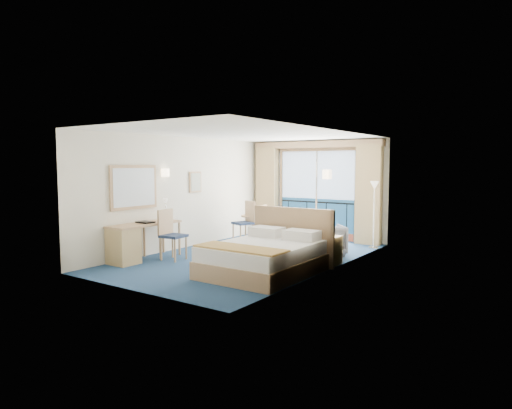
% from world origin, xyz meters
% --- Properties ---
extents(floor, '(6.50, 6.50, 0.00)m').
position_xyz_m(floor, '(0.00, 0.00, 0.00)').
color(floor, navy).
rests_on(floor, ground).
extents(room_walls, '(4.04, 6.54, 2.72)m').
position_xyz_m(room_walls, '(0.00, 0.00, 1.78)').
color(room_walls, beige).
rests_on(room_walls, ground).
extents(balcony_door, '(2.36, 0.03, 2.52)m').
position_xyz_m(balcony_door, '(-0.01, 3.22, 1.14)').
color(balcony_door, navy).
rests_on(balcony_door, room_walls).
extents(curtain_left, '(0.65, 0.22, 2.55)m').
position_xyz_m(curtain_left, '(-1.55, 3.07, 1.28)').
color(curtain_left, tan).
rests_on(curtain_left, room_walls).
extents(curtain_right, '(0.65, 0.22, 2.55)m').
position_xyz_m(curtain_right, '(1.55, 3.07, 1.28)').
color(curtain_right, tan).
rests_on(curtain_right, room_walls).
extents(pelmet, '(3.80, 0.25, 0.18)m').
position_xyz_m(pelmet, '(0.00, 3.10, 2.58)').
color(pelmet, tan).
rests_on(pelmet, room_walls).
extents(mirror, '(0.05, 1.25, 0.95)m').
position_xyz_m(mirror, '(-1.97, -1.50, 1.55)').
color(mirror, tan).
rests_on(mirror, room_walls).
extents(wall_print, '(0.04, 0.42, 0.52)m').
position_xyz_m(wall_print, '(-1.97, 0.45, 1.60)').
color(wall_print, tan).
rests_on(wall_print, room_walls).
extents(sconce_left, '(0.18, 0.18, 0.18)m').
position_xyz_m(sconce_left, '(-1.94, -0.60, 1.85)').
color(sconce_left, beige).
rests_on(sconce_left, room_walls).
extents(sconce_right, '(0.18, 0.18, 0.18)m').
position_xyz_m(sconce_right, '(1.94, -0.15, 1.85)').
color(sconce_right, beige).
rests_on(sconce_right, room_walls).
extents(bed, '(1.85, 2.20, 1.16)m').
position_xyz_m(bed, '(1.13, -1.07, 0.33)').
color(bed, tan).
rests_on(bed, ground).
extents(nightstand, '(0.45, 0.43, 0.59)m').
position_xyz_m(nightstand, '(1.76, 0.34, 0.29)').
color(nightstand, tan).
rests_on(nightstand, ground).
extents(phone, '(0.18, 0.15, 0.07)m').
position_xyz_m(phone, '(1.79, 0.33, 0.62)').
color(phone, silver).
rests_on(phone, nightstand).
extents(armchair, '(1.04, 1.04, 0.68)m').
position_xyz_m(armchair, '(1.30, 1.23, 0.34)').
color(armchair, '#4D515E').
rests_on(armchair, ground).
extents(floor_lamp, '(0.23, 0.23, 1.64)m').
position_xyz_m(floor_lamp, '(1.88, 2.57, 1.24)').
color(floor_lamp, silver).
rests_on(floor_lamp, ground).
extents(desk, '(0.57, 1.67, 0.78)m').
position_xyz_m(desk, '(-1.70, -1.91, 0.43)').
color(desk, tan).
rests_on(desk, ground).
extents(desk_chair, '(0.51, 0.50, 1.08)m').
position_xyz_m(desk_chair, '(-1.25, -1.16, 0.61)').
color(desk_chair, '#1F2C48').
rests_on(desk_chair, ground).
extents(folder, '(0.35, 0.27, 0.03)m').
position_xyz_m(folder, '(-1.72, -1.42, 0.80)').
color(folder, black).
rests_on(folder, desk).
extents(desk_lamp, '(0.12, 0.12, 0.46)m').
position_xyz_m(desk_lamp, '(-1.77, -0.78, 1.13)').
color(desk_lamp, silver).
rests_on(desk_lamp, desk).
extents(round_table, '(0.75, 0.75, 0.68)m').
position_xyz_m(round_table, '(-1.19, 1.94, 0.51)').
color(round_table, tan).
rests_on(round_table, ground).
extents(table_chair_a, '(0.45, 0.44, 0.96)m').
position_xyz_m(table_chair_a, '(-0.82, 1.91, 0.54)').
color(table_chair_a, '#1F2C48').
rests_on(table_chair_a, ground).
extents(table_chair_b, '(0.61, 0.62, 1.09)m').
position_xyz_m(table_chair_b, '(-1.15, 1.48, 0.61)').
color(table_chair_b, '#1F2C48').
rests_on(table_chair_b, ground).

